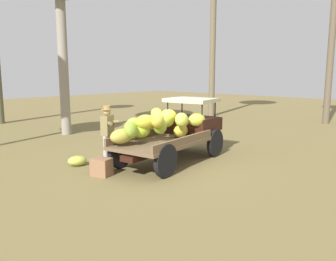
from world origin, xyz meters
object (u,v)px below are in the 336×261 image
Objects in this scene: loose_banana_bunch at (77,161)px; wooden_crate at (102,167)px; truck at (174,129)px; farmer at (108,131)px.

wooden_crate is at bearing -94.80° from loose_banana_bunch.
truck reaches higher than wooden_crate.
truck reaches higher than loose_banana_bunch.
wooden_crate reaches higher than loose_banana_bunch.
loose_banana_bunch is at bearing 85.20° from wooden_crate.
farmer is 1.43m from wooden_crate.
wooden_crate is at bearing -67.99° from farmer.
loose_banana_bunch is at bearing -146.72° from farmer.
wooden_crate is (-2.56, 0.26, -0.75)m from truck.
truck reaches higher than farmer.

